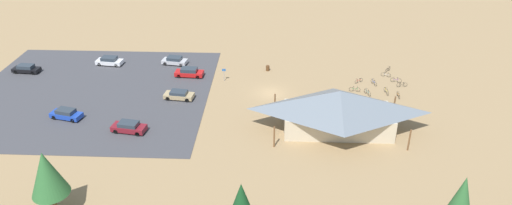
# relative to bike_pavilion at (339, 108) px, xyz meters

# --- Properties ---
(ground) EXTENTS (160.00, 160.00, 0.00)m
(ground) POSITION_rel_bike_pavilion_xyz_m (8.95, -10.35, -3.34)
(ground) COLOR #9E7F56
(ground) RESTS_ON ground
(parking_lot_asphalt) EXTENTS (35.88, 33.23, 0.05)m
(parking_lot_asphalt) POSITION_rel_bike_pavilion_xyz_m (36.33, -9.14, -3.31)
(parking_lot_asphalt) COLOR #424247
(parking_lot_asphalt) RESTS_ON ground
(bike_pavilion) EXTENTS (17.05, 9.16, 5.82)m
(bike_pavilion) POSITION_rel_bike_pavilion_xyz_m (0.00, 0.00, 0.00)
(bike_pavilion) COLOR beige
(bike_pavilion) RESTS_ON ground
(trash_bin) EXTENTS (0.60, 0.60, 0.90)m
(trash_bin) POSITION_rel_bike_pavilion_xyz_m (9.60, -18.55, -2.89)
(trash_bin) COLOR brown
(trash_bin) RESTS_ON ground
(lot_sign) EXTENTS (0.56, 0.08, 2.20)m
(lot_sign) POSITION_rel_bike_pavilion_xyz_m (16.49, -14.31, -1.93)
(lot_sign) COLOR #99999E
(lot_sign) RESTS_ON ground
(pine_center) EXTENTS (2.71, 2.71, 7.83)m
(pine_center) POSITION_rel_bike_pavilion_xyz_m (-8.57, 20.01, 1.98)
(pine_center) COLOR brown
(pine_center) RESTS_ON ground
(pine_far_west) EXTENTS (3.74, 3.74, 7.36)m
(pine_far_west) POSITION_rel_bike_pavilion_xyz_m (30.59, 17.34, 1.55)
(pine_far_west) COLOR brown
(pine_far_west) RESTS_ON ground
(bicycle_purple_lone_east) EXTENTS (1.59, 0.77, 0.84)m
(bicycle_purple_lone_east) POSITION_rel_bike_pavilion_xyz_m (-0.59, -8.49, -2.95)
(bicycle_purple_lone_east) COLOR black
(bicycle_purple_lone_east) RESTS_ON ground
(bicycle_black_yard_left) EXTENTS (1.72, 0.48, 0.79)m
(bicycle_black_yard_left) POSITION_rel_bike_pavilion_xyz_m (-11.58, -13.37, -2.97)
(bicycle_black_yard_left) COLOR black
(bicycle_black_yard_left) RESTS_ON ground
(bicycle_teal_front_row) EXTENTS (0.78, 1.58, 0.87)m
(bicycle_teal_front_row) POSITION_rel_bike_pavilion_xyz_m (-5.71, -10.43, -2.95)
(bicycle_teal_front_row) COLOR black
(bicycle_teal_front_row) RESTS_ON ground
(bicycle_silver_yard_right) EXTENTS (1.55, 0.70, 0.81)m
(bicycle_silver_yard_right) POSITION_rel_bike_pavilion_xyz_m (9.55, -4.33, -2.99)
(bicycle_silver_yard_right) COLOR black
(bicycle_silver_yard_right) RESTS_ON ground
(bicycle_red_near_porch) EXTENTS (1.40, 1.06, 0.80)m
(bicycle_red_near_porch) POSITION_rel_bike_pavilion_xyz_m (-5.02, -14.55, -3.00)
(bicycle_red_near_porch) COLOR black
(bicycle_red_near_porch) RESTS_ON ground
(bicycle_yellow_yard_front) EXTENTS (0.48, 1.82, 0.88)m
(bicycle_yellow_yard_front) POSITION_rel_bike_pavilion_xyz_m (-8.65, -10.91, -2.94)
(bicycle_yellow_yard_front) COLOR black
(bicycle_yellow_yard_front) RESTS_ON ground
(bicycle_white_back_row) EXTENTS (1.53, 0.64, 0.79)m
(bicycle_white_back_row) POSITION_rel_bike_pavilion_xyz_m (-9.79, -16.99, -3.00)
(bicycle_white_back_row) COLOR black
(bicycle_white_back_row) RESTS_ON ground
(bicycle_orange_by_bin) EXTENTS (0.48, 1.69, 0.77)m
(bicycle_orange_by_bin) POSITION_rel_bike_pavilion_xyz_m (-10.22, -9.80, -2.99)
(bicycle_orange_by_bin) COLOR black
(bicycle_orange_by_bin) RESTS_ON ground
(bicycle_green_trailside) EXTENTS (1.70, 0.48, 0.88)m
(bicycle_green_trailside) POSITION_rel_bike_pavilion_xyz_m (-3.94, -11.40, -2.96)
(bicycle_green_trailside) COLOR black
(bicycle_green_trailside) RESTS_ON ground
(bicycle_blue_lone_west) EXTENTS (0.69, 1.57, 0.88)m
(bicycle_blue_lone_west) POSITION_rel_bike_pavilion_xyz_m (-7.29, -13.94, -2.96)
(bicycle_blue_lone_west) COLOR black
(bicycle_blue_lone_west) RESTS_ON ground
(bicycle_purple_yard_center) EXTENTS (1.65, 0.64, 0.86)m
(bicycle_purple_yard_center) POSITION_rel_bike_pavilion_xyz_m (-10.98, -14.94, -2.95)
(bicycle_purple_yard_center) COLOR black
(bicycle_purple_yard_center) RESTS_ON ground
(bicycle_black_edge_south) EXTENTS (1.08, 1.26, 0.82)m
(bicycle_black_edge_south) POSITION_rel_bike_pavilion_xyz_m (-10.51, -19.10, -2.99)
(bicycle_black_edge_south) COLOR black
(bicycle_black_edge_south) RESTS_ON ground
(car_white_inner_stall) EXTENTS (4.63, 2.38, 1.44)m
(car_white_inner_stall) POSITION_rel_bike_pavilion_xyz_m (36.87, -19.69, -2.58)
(car_white_inner_stall) COLOR white
(car_white_inner_stall) RESTS_ON parking_lot_asphalt
(car_black_far_end) EXTENTS (4.54, 2.05, 1.35)m
(car_black_far_end) POSITION_rel_bike_pavilion_xyz_m (49.71, -15.96, -2.62)
(car_black_far_end) COLOR black
(car_black_far_end) RESTS_ON parking_lot_asphalt
(car_maroon_back_corner) EXTENTS (4.70, 2.49, 1.44)m
(car_maroon_back_corner) POSITION_rel_bike_pavilion_xyz_m (27.41, 1.69, -2.58)
(car_maroon_back_corner) COLOR maroon
(car_maroon_back_corner) RESTS_ON parking_lot_asphalt
(car_red_front_row) EXTENTS (4.70, 2.15, 1.46)m
(car_red_front_row) POSITION_rel_bike_pavilion_xyz_m (22.37, -15.63, -2.57)
(car_red_front_row) COLOR red
(car_red_front_row) RESTS_ON parking_lot_asphalt
(car_blue_mid_lot) EXTENTS (4.64, 2.70, 1.42)m
(car_blue_mid_lot) POSITION_rel_bike_pavilion_xyz_m (37.01, -1.35, -2.59)
(car_blue_mid_lot) COLOR #1E42B2
(car_blue_mid_lot) RESTS_ON parking_lot_asphalt
(car_silver_near_entry) EXTENTS (4.46, 2.53, 1.37)m
(car_silver_near_entry) POSITION_rel_bike_pavilion_xyz_m (25.71, -20.41, -2.61)
(car_silver_near_entry) COLOR #BCBCC1
(car_silver_near_entry) RESTS_ON parking_lot_asphalt
(car_tan_second_row) EXTENTS (4.56, 2.37, 1.28)m
(car_tan_second_row) POSITION_rel_bike_pavilion_xyz_m (22.57, -7.78, -2.64)
(car_tan_second_row) COLOR tan
(car_tan_second_row) RESTS_ON parking_lot_asphalt
(visitor_near_lot) EXTENTS (0.40, 0.38, 1.69)m
(visitor_near_lot) POSITION_rel_bike_pavilion_xyz_m (-7.23, -4.51, -2.45)
(visitor_near_lot) COLOR #2D3347
(visitor_near_lot) RESTS_ON ground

